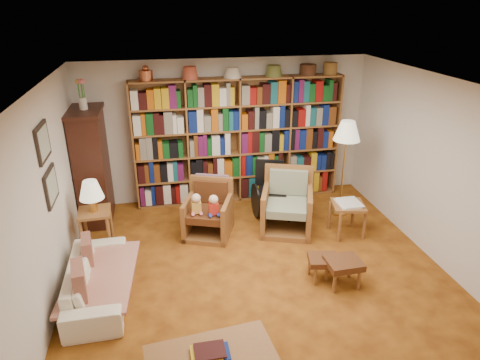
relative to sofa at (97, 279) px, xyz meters
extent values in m
plane|color=#9F5C18|center=(2.05, 0.11, -0.24)|extent=(5.00, 5.00, 0.00)
plane|color=white|center=(2.05, 0.11, 2.26)|extent=(5.00, 5.00, 0.00)
plane|color=silver|center=(2.05, 2.61, 1.01)|extent=(5.00, 0.00, 5.00)
plane|color=silver|center=(2.05, -2.39, 1.01)|extent=(5.00, 0.00, 5.00)
plane|color=silver|center=(-0.45, 0.11, 1.01)|extent=(0.00, 5.00, 5.00)
plane|color=silver|center=(4.55, 0.11, 1.01)|extent=(0.00, 5.00, 5.00)
cube|color=olive|center=(2.25, 2.45, 0.86)|extent=(3.60, 0.30, 2.20)
cube|color=#36180E|center=(-0.21, 2.11, 0.66)|extent=(0.45, 0.90, 1.80)
cube|color=#36180E|center=(-0.21, 2.11, 1.59)|extent=(0.50, 0.95, 0.06)
cylinder|color=silver|center=(-0.21, 2.11, 1.71)|extent=(0.12, 0.12, 0.18)
cube|color=black|center=(-0.43, 0.41, 1.66)|extent=(0.03, 0.52, 0.42)
cube|color=gray|center=(-0.42, 0.41, 1.66)|extent=(0.01, 0.44, 0.34)
cube|color=black|center=(-0.43, 0.41, 1.11)|extent=(0.03, 0.52, 0.42)
cube|color=gray|center=(-0.42, 0.41, 1.11)|extent=(0.01, 0.44, 0.34)
imported|color=#F3E9CE|center=(0.00, 0.00, 0.00)|extent=(1.66, 0.67, 0.48)
cube|color=beige|center=(0.05, 0.00, 0.06)|extent=(0.91, 1.54, 0.04)
cube|color=maroon|center=(-0.13, 0.35, 0.21)|extent=(0.17, 0.38, 0.37)
cube|color=maroon|center=(-0.13, -0.35, 0.21)|extent=(0.20, 0.43, 0.41)
cube|color=olive|center=(-0.10, 1.06, 0.39)|extent=(0.47, 0.47, 0.04)
cylinder|color=olive|center=(-0.28, 0.88, 0.07)|extent=(0.05, 0.05, 0.61)
cylinder|color=olive|center=(0.08, 0.88, 0.07)|extent=(0.05, 0.05, 0.61)
cylinder|color=olive|center=(-0.28, 1.24, 0.07)|extent=(0.05, 0.05, 0.61)
cylinder|color=olive|center=(0.08, 1.24, 0.07)|extent=(0.05, 0.05, 0.61)
cylinder|color=gold|center=(-0.10, 1.06, 0.51)|extent=(0.11, 0.11, 0.19)
cone|color=beige|center=(-0.10, 1.06, 0.74)|extent=(0.34, 0.34, 0.26)
cube|color=olive|center=(1.53, 1.22, -0.20)|extent=(0.88, 0.90, 0.08)
cube|color=olive|center=(1.22, 1.22, 0.06)|extent=(0.31, 0.69, 0.60)
cube|color=olive|center=(1.83, 1.22, 0.06)|extent=(0.31, 0.69, 0.60)
cube|color=olive|center=(1.53, 1.54, 0.18)|extent=(0.66, 0.31, 0.85)
cube|color=#532C16|center=(1.53, 1.19, 0.14)|extent=(0.70, 0.74, 0.11)
cube|color=#532C16|center=(1.53, 1.47, 0.38)|extent=(0.53, 0.27, 0.36)
cube|color=#B22F3C|center=(1.53, 1.57, 0.44)|extent=(0.51, 0.24, 0.38)
cube|color=olive|center=(2.76, 1.12, -0.20)|extent=(1.00, 1.02, 0.09)
cube|color=olive|center=(2.41, 1.12, 0.10)|extent=(0.34, 0.78, 0.69)
cube|color=olive|center=(3.11, 1.12, 0.10)|extent=(0.34, 0.78, 0.69)
cube|color=olive|center=(2.76, 1.48, 0.24)|extent=(0.76, 0.34, 0.97)
cube|color=gray|center=(2.76, 1.09, 0.19)|extent=(0.79, 0.84, 0.13)
cube|color=gray|center=(2.76, 1.41, 0.47)|extent=(0.60, 0.30, 0.41)
cube|color=black|center=(2.64, 1.57, 0.22)|extent=(0.58, 0.58, 0.06)
cube|color=black|center=(2.64, 1.79, 0.48)|extent=(0.46, 0.18, 0.46)
cylinder|color=black|center=(2.38, 1.67, 0.05)|extent=(0.03, 0.58, 0.58)
cylinder|color=black|center=(2.90, 1.67, 0.05)|extent=(0.03, 0.58, 0.58)
cylinder|color=black|center=(2.46, 1.28, -0.16)|extent=(0.03, 0.16, 0.16)
cylinder|color=black|center=(2.83, 1.28, -0.16)|extent=(0.03, 0.16, 0.16)
cylinder|color=gold|center=(3.82, 1.49, -0.23)|extent=(0.27, 0.27, 0.03)
cylinder|color=gold|center=(3.82, 1.49, 0.45)|extent=(0.03, 0.03, 1.37)
cone|color=beige|center=(3.82, 1.49, 1.23)|extent=(0.43, 0.43, 0.31)
cube|color=olive|center=(3.64, 0.82, 0.26)|extent=(0.56, 0.56, 0.04)
cylinder|color=olive|center=(3.44, 0.62, 0.00)|extent=(0.05, 0.05, 0.48)
cylinder|color=olive|center=(3.84, 0.62, 0.00)|extent=(0.05, 0.05, 0.48)
cylinder|color=olive|center=(3.44, 1.02, 0.00)|extent=(0.05, 0.05, 0.48)
cylinder|color=olive|center=(3.84, 1.02, 0.00)|extent=(0.05, 0.05, 0.48)
cube|color=silver|center=(3.64, 0.82, 0.30)|extent=(0.37, 0.43, 0.03)
cube|color=#532C16|center=(2.85, -0.21, 0.05)|extent=(0.44, 0.39, 0.08)
cylinder|color=olive|center=(2.71, -0.33, -0.12)|extent=(0.04, 0.04, 0.25)
cylinder|color=olive|center=(2.99, -0.33, -0.12)|extent=(0.04, 0.04, 0.25)
cylinder|color=olive|center=(2.71, -0.10, -0.12)|extent=(0.04, 0.04, 0.25)
cylinder|color=olive|center=(2.99, -0.10, -0.12)|extent=(0.04, 0.04, 0.25)
cube|color=#532C16|center=(3.05, -0.39, 0.09)|extent=(0.45, 0.38, 0.09)
cylinder|color=olive|center=(2.88, -0.52, -0.10)|extent=(0.04, 0.04, 0.28)
cylinder|color=olive|center=(3.21, -0.52, -0.10)|extent=(0.04, 0.04, 0.28)
cylinder|color=olive|center=(2.88, -0.26, -0.10)|extent=(0.04, 0.04, 0.28)
cylinder|color=olive|center=(3.21, -0.26, -0.10)|extent=(0.04, 0.04, 0.28)
cube|color=olive|center=(1.18, -1.66, 0.18)|extent=(1.22, 0.70, 0.05)
cylinder|color=olive|center=(1.72, -1.41, -0.04)|extent=(0.06, 0.06, 0.39)
cube|color=brown|center=(1.18, -1.66, 0.23)|extent=(0.30, 0.25, 0.05)
camera|label=1|loc=(0.87, -4.59, 3.18)|focal=32.00mm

